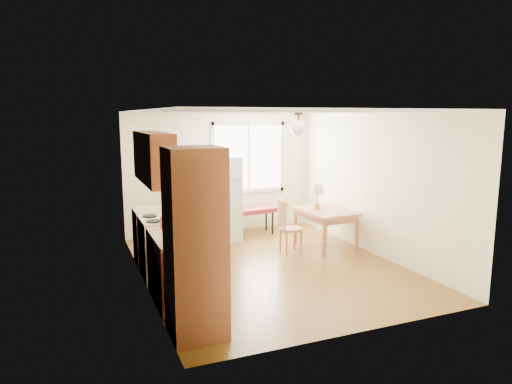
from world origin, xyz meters
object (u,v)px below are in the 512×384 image
bench (247,212)px  dining_table (325,215)px  chair (286,223)px  refrigerator (220,199)px

bench → dining_table: size_ratio=1.04×
chair → bench: bearing=99.6°
dining_table → chair: 0.83m
bench → dining_table: dining_table is taller
dining_table → bench: bearing=123.2°
refrigerator → bench: bearing=15.4°
chair → dining_table: bearing=5.5°
bench → chair: 1.44m
refrigerator → dining_table: bearing=-36.2°
refrigerator → chair: refrigerator is taller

